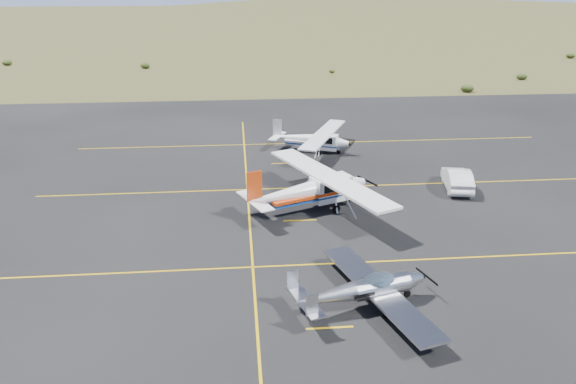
# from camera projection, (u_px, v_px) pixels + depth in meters

# --- Properties ---
(ground) EXTENTS (1600.00, 1600.00, 0.00)m
(ground) POSITION_uv_depth(u_px,v_px,m) (380.00, 282.00, 26.74)
(ground) COLOR #383D1C
(ground) RESTS_ON ground
(apron) EXTENTS (72.00, 72.00, 0.02)m
(apron) POSITION_uv_depth(u_px,v_px,m) (351.00, 222.00, 33.24)
(apron) COLOR black
(apron) RESTS_ON ground
(aircraft_low_wing) EXTENTS (6.32, 8.60, 1.87)m
(aircraft_low_wing) POSITION_uv_depth(u_px,v_px,m) (366.00, 289.00, 24.39)
(aircraft_low_wing) COLOR #BABCC2
(aircraft_low_wing) RESTS_ON apron
(aircraft_cessna) EXTENTS (8.96, 12.06, 3.15)m
(aircraft_cessna) POSITION_uv_depth(u_px,v_px,m) (311.00, 189.00, 34.48)
(aircraft_cessna) COLOR white
(aircraft_cessna) RESTS_ON apron
(aircraft_plain) EXTENTS (7.15, 9.52, 2.49)m
(aircraft_plain) POSITION_uv_depth(u_px,v_px,m) (312.00, 139.00, 46.22)
(aircraft_plain) COLOR white
(aircraft_plain) RESTS_ON apron
(sedan) EXTENTS (2.39, 4.66, 1.46)m
(sedan) POSITION_uv_depth(u_px,v_px,m) (457.00, 179.00, 38.18)
(sedan) COLOR white
(sedan) RESTS_ON apron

